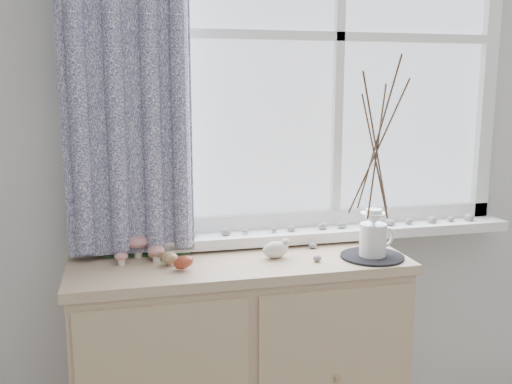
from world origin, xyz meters
TOP-DOWN VIEW (x-y plane):
  - sideboard at (-0.15, 1.75)m, footprint 1.20×0.45m
  - botanical_book at (-0.47, 1.87)m, footprint 0.36×0.15m
  - toadstool_cluster at (-0.50, 1.83)m, footprint 0.18×0.15m
  - wooden_eggs at (-0.40, 1.73)m, footprint 0.13×0.17m
  - songbird_figurine at (-0.02, 1.73)m, footprint 0.14×0.08m
  - crocheted_doily at (0.32, 1.65)m, footprint 0.23×0.23m
  - twig_pitcher at (0.32, 1.65)m, footprint 0.32×0.32m
  - sideboard_pebbles at (0.15, 1.75)m, footprint 0.33×0.23m

SIDE VIEW (x-z plane):
  - sideboard at x=-0.15m, z-range 0.00..0.85m
  - crocheted_doily at x=0.32m, z-range 0.85..0.86m
  - sideboard_pebbles at x=0.15m, z-range 0.85..0.87m
  - wooden_eggs at x=-0.40m, z-range 0.84..0.91m
  - songbird_figurine at x=-0.02m, z-range 0.85..0.92m
  - toadstool_cluster at x=-0.50m, z-range 0.86..0.94m
  - botanical_book at x=-0.47m, z-range 0.85..1.10m
  - twig_pitcher at x=0.32m, z-range 0.90..1.63m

